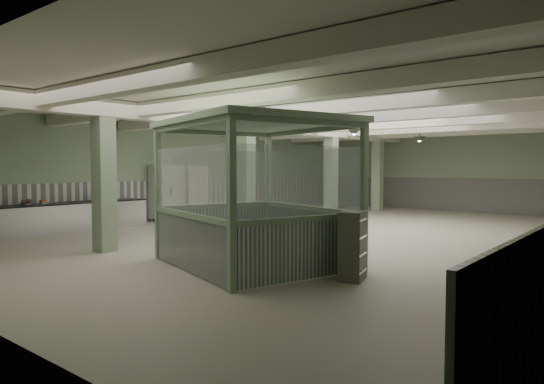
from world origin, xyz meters
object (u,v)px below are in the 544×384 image
Objects in this scene: walkin_cooler at (176,194)px; guard_booth at (254,169)px; filing_cabinet at (353,246)px; prep_counter at (64,217)px.

guard_booth is (7.89, -4.53, 0.98)m from walkin_cooler.
prep_counter is at bearing 165.06° from filing_cabinet.
guard_booth is 3.63× the size of filing_cabinet.
guard_booth reaches higher than filing_cabinet.
filing_cabinet is at bearing 0.18° from prep_counter.
guard_booth is at bearing -29.85° from walkin_cooler.
guard_booth is (7.81, -0.05, 1.50)m from prep_counter.
filing_cabinet is at bearing 20.20° from guard_booth.
walkin_cooler reaches higher than filing_cabinet.
prep_counter is at bearing -162.22° from guard_booth.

